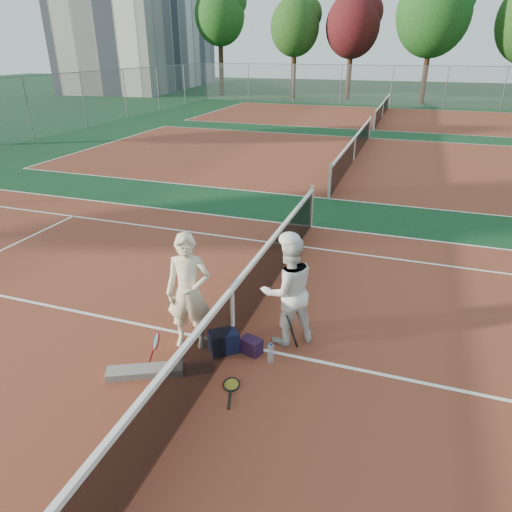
# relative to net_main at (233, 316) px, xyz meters

# --- Properties ---
(ground) EXTENTS (130.00, 130.00, 0.00)m
(ground) POSITION_rel_net_main_xyz_m (0.00, 0.00, -0.51)
(ground) COLOR #0E351A
(ground) RESTS_ON ground
(court_main) EXTENTS (23.77, 10.97, 0.01)m
(court_main) POSITION_rel_net_main_xyz_m (0.00, 0.00, -0.51)
(court_main) COLOR brown
(court_main) RESTS_ON ground
(court_far_a) EXTENTS (23.77, 10.97, 0.01)m
(court_far_a) POSITION_rel_net_main_xyz_m (0.00, 13.50, -0.51)
(court_far_a) COLOR brown
(court_far_a) RESTS_ON ground
(court_far_b) EXTENTS (23.77, 10.97, 0.01)m
(court_far_b) POSITION_rel_net_main_xyz_m (0.00, 27.00, -0.51)
(court_far_b) COLOR brown
(court_far_b) RESTS_ON ground
(net_main) EXTENTS (0.10, 10.98, 1.02)m
(net_main) POSITION_rel_net_main_xyz_m (0.00, 0.00, 0.00)
(net_main) COLOR black
(net_main) RESTS_ON ground
(net_far_a) EXTENTS (0.10, 10.98, 1.02)m
(net_far_a) POSITION_rel_net_main_xyz_m (0.00, 13.50, 0.00)
(net_far_a) COLOR black
(net_far_a) RESTS_ON ground
(net_far_b) EXTENTS (0.10, 10.98, 1.02)m
(net_far_b) POSITION_rel_net_main_xyz_m (0.00, 27.00, 0.00)
(net_far_b) COLOR black
(net_far_b) RESTS_ON ground
(fence_back) EXTENTS (32.00, 0.06, 3.00)m
(fence_back) POSITION_rel_net_main_xyz_m (0.00, 34.00, 0.99)
(fence_back) COLOR slate
(fence_back) RESTS_ON ground
(apartment_block) EXTENTS (12.96, 23.18, 15.00)m
(apartment_block) POSITION_rel_net_main_xyz_m (-28.00, 44.00, 6.99)
(apartment_block) COLOR beige
(apartment_block) RESTS_ON ground
(player_a) EXTENTS (0.77, 0.60, 1.86)m
(player_a) POSITION_rel_net_main_xyz_m (-0.62, -0.20, 0.42)
(player_a) COLOR beige
(player_a) RESTS_ON ground
(player_b) EXTENTS (1.09, 1.06, 1.77)m
(player_b) POSITION_rel_net_main_xyz_m (0.76, 0.40, 0.38)
(player_b) COLOR white
(player_b) RESTS_ON ground
(racket_red) EXTENTS (0.36, 0.36, 0.57)m
(racket_red) POSITION_rel_net_main_xyz_m (-0.84, -0.87, -0.22)
(racket_red) COLOR maroon
(racket_red) RESTS_ON ground
(racket_black_held) EXTENTS (0.32, 0.34, 0.58)m
(racket_black_held) POSITION_rel_net_main_xyz_m (0.85, 0.18, -0.22)
(racket_black_held) COLOR black
(racket_black_held) RESTS_ON ground
(racket_spare) EXTENTS (0.44, 0.65, 0.03)m
(racket_spare) POSITION_rel_net_main_xyz_m (0.33, -0.91, -0.49)
(racket_spare) COLOR black
(racket_spare) RESTS_ON ground
(sports_bag_navy) EXTENTS (0.52, 0.50, 0.34)m
(sports_bag_navy) POSITION_rel_net_main_xyz_m (-0.07, -0.21, -0.34)
(sports_bag_navy) COLOR black
(sports_bag_navy) RESTS_ON ground
(sports_bag_purple) EXTENTS (0.36, 0.29, 0.25)m
(sports_bag_purple) POSITION_rel_net_main_xyz_m (0.34, -0.12, -0.38)
(sports_bag_purple) COLOR black
(sports_bag_purple) RESTS_ON ground
(net_cover_canvas) EXTENTS (1.07, 0.69, 0.11)m
(net_cover_canvas) POSITION_rel_net_main_xyz_m (-0.92, -1.09, -0.45)
(net_cover_canvas) COLOR slate
(net_cover_canvas) RESTS_ON ground
(water_bottle) EXTENTS (0.09, 0.09, 0.30)m
(water_bottle) POSITION_rel_net_main_xyz_m (0.69, -0.24, -0.36)
(water_bottle) COLOR #ABC1D9
(water_bottle) RESTS_ON ground
(tree_back_0) EXTENTS (4.57, 4.57, 9.56)m
(tree_back_0) POSITION_rel_net_main_xyz_m (-16.20, 38.04, 6.38)
(tree_back_0) COLOR #382314
(tree_back_0) RESTS_ON ground
(tree_back_1) EXTENTS (4.25, 4.25, 8.33)m
(tree_back_1) POSITION_rel_net_main_xyz_m (-8.95, 37.62, 5.34)
(tree_back_1) COLOR #382314
(tree_back_1) RESTS_ON ground
(tree_back_maroon) EXTENTS (4.56, 4.56, 8.55)m
(tree_back_maroon) POSITION_rel_net_main_xyz_m (-4.02, 38.13, 5.39)
(tree_back_maroon) COLOR #382314
(tree_back_maroon) RESTS_ON ground
(tree_back_3) EXTENTS (5.62, 5.62, 9.90)m
(tree_back_3) POSITION_rel_net_main_xyz_m (2.34, 36.41, 6.13)
(tree_back_3) COLOR #382314
(tree_back_3) RESTS_ON ground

